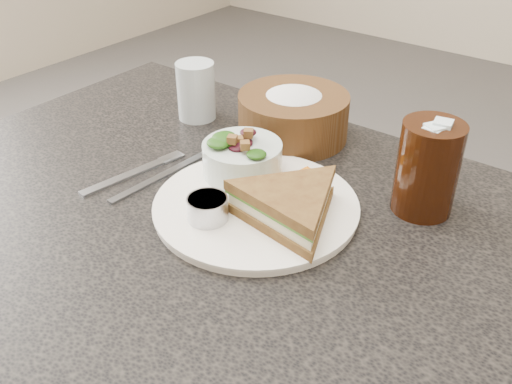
{
  "coord_description": "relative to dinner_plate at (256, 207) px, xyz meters",
  "views": [
    {
      "loc": [
        0.44,
        -0.48,
        1.2
      ],
      "look_at": [
        0.04,
        0.03,
        0.78
      ],
      "focal_mm": 40.0,
      "sensor_mm": 36.0,
      "label": 1
    }
  ],
  "objects": [
    {
      "name": "orange_wedge",
      "position": [
        0.02,
        0.09,
        0.02
      ],
      "size": [
        0.07,
        0.07,
        0.03
      ],
      "primitive_type": "cone",
      "rotation": [
        0.0,
        0.0,
        0.14
      ],
      "color": "orange",
      "rests_on": "dinner_plate"
    },
    {
      "name": "water_glass",
      "position": [
        -0.27,
        0.17,
        0.05
      ],
      "size": [
        0.08,
        0.08,
        0.1
      ],
      "primitive_type": "cylinder",
      "rotation": [
        0.0,
        0.0,
        -0.12
      ],
      "color": "silver",
      "rests_on": "dining_table"
    },
    {
      "name": "fork",
      "position": [
        -0.21,
        -0.05,
        -0.0
      ],
      "size": [
        0.04,
        0.16,
        0.0
      ],
      "primitive_type": "cube",
      "rotation": [
        0.0,
        0.0,
        -0.16
      ],
      "color": "#A4A8B5",
      "rests_on": "dining_table"
    },
    {
      "name": "bread_basket",
      "position": [
        -0.09,
        0.21,
        0.05
      ],
      "size": [
        0.19,
        0.19,
        0.1
      ],
      "primitive_type": null,
      "rotation": [
        0.0,
        0.0,
        0.05
      ],
      "color": "#452E19",
      "rests_on": "dining_table"
    },
    {
      "name": "salad_bowl",
      "position": [
        -0.06,
        0.05,
        0.04
      ],
      "size": [
        0.14,
        0.14,
        0.07
      ],
      "primitive_type": null,
      "rotation": [
        0.0,
        0.0,
        -0.25
      ],
      "color": "silver",
      "rests_on": "dinner_plate"
    },
    {
      "name": "knife",
      "position": [
        -0.17,
        -0.02,
        -0.0
      ],
      "size": [
        0.02,
        0.19,
        0.0
      ],
      "primitive_type": "cube",
      "rotation": [
        0.0,
        0.0,
        -0.06
      ],
      "color": "gray",
      "rests_on": "dining_table"
    },
    {
      "name": "dinner_plate",
      "position": [
        0.0,
        0.0,
        0.0
      ],
      "size": [
        0.28,
        0.28,
        0.01
      ],
      "primitive_type": "cylinder",
      "color": "white",
      "rests_on": "dining_table"
    },
    {
      "name": "cola_glass",
      "position": [
        0.18,
        0.14,
        0.06
      ],
      "size": [
        0.09,
        0.09,
        0.14
      ],
      "primitive_type": null,
      "rotation": [
        0.0,
        0.0,
        -0.04
      ],
      "color": "black",
      "rests_on": "dining_table"
    },
    {
      "name": "dressing_ramekin",
      "position": [
        -0.03,
        -0.07,
        0.02
      ],
      "size": [
        0.07,
        0.07,
        0.03
      ],
      "primitive_type": "cylinder",
      "rotation": [
        0.0,
        0.0,
        0.25
      ],
      "color": "#ACADB4",
      "rests_on": "dinner_plate"
    },
    {
      "name": "sandwich",
      "position": [
        0.06,
        -0.01,
        0.03
      ],
      "size": [
        0.2,
        0.2,
        0.05
      ],
      "primitive_type": null,
      "rotation": [
        0.0,
        0.0,
        -0.14
      ],
      "color": "brown",
      "rests_on": "dinner_plate"
    }
  ]
}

